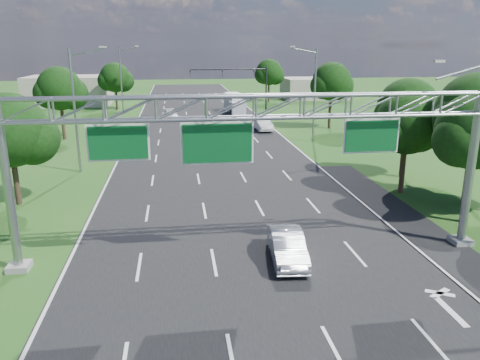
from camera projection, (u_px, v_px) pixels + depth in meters
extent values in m
plane|color=#1E5419|center=(217.00, 167.00, 40.72)|extent=(220.00, 220.00, 0.00)
cube|color=black|center=(217.00, 167.00, 40.72)|extent=(18.00, 180.00, 0.02)
cube|color=black|center=(419.00, 231.00, 26.82)|extent=(3.00, 30.00, 0.02)
cube|color=gray|center=(460.00, 241.00, 25.04)|extent=(1.00, 1.00, 0.30)
cylinder|color=gray|center=(470.00, 171.00, 23.97)|extent=(0.44, 0.44, 8.00)
cube|color=gray|center=(19.00, 267.00, 22.12)|extent=(1.00, 1.00, 0.30)
cylinder|color=gray|center=(8.00, 189.00, 21.05)|extent=(0.40, 0.40, 8.00)
cylinder|color=gray|center=(461.00, 72.00, 22.43)|extent=(2.54, 0.12, 0.79)
cube|color=beige|center=(439.00, 61.00, 22.13)|extent=(0.50, 0.22, 0.12)
cube|color=white|center=(118.00, 143.00, 21.13)|extent=(2.80, 0.05, 1.70)
cube|color=#094F21|center=(118.00, 143.00, 21.07)|extent=(2.62, 0.05, 1.52)
cube|color=white|center=(217.00, 143.00, 21.75)|extent=(3.40, 0.05, 2.00)
cube|color=#094F21|center=(218.00, 143.00, 21.70)|extent=(3.22, 0.05, 1.82)
cube|color=white|center=(371.00, 136.00, 22.68)|extent=(2.80, 0.05, 1.70)
cube|color=#094F21|center=(372.00, 136.00, 22.63)|extent=(2.62, 0.05, 1.52)
cylinder|color=black|center=(266.00, 89.00, 74.50)|extent=(0.24, 0.24, 7.00)
cylinder|color=black|center=(229.00, 69.00, 72.86)|extent=(12.00, 0.18, 0.18)
imported|color=black|center=(190.00, 73.00, 72.23)|extent=(0.18, 0.22, 1.10)
imported|color=black|center=(222.00, 73.00, 72.88)|extent=(0.18, 0.22, 1.10)
imported|color=black|center=(254.00, 73.00, 73.53)|extent=(0.18, 0.22, 1.10)
cylinder|color=gray|center=(75.00, 112.00, 37.84)|extent=(0.20, 0.20, 10.00)
cylinder|color=gray|center=(86.00, 52.00, 36.71)|extent=(2.78, 0.12, 0.60)
cube|color=beige|center=(103.00, 47.00, 36.77)|extent=(0.55, 0.22, 0.12)
cylinder|color=gray|center=(121.00, 81.00, 71.16)|extent=(0.20, 0.20, 10.00)
cylinder|color=gray|center=(128.00, 49.00, 70.03)|extent=(2.78, 0.12, 0.60)
cube|color=beige|center=(137.00, 46.00, 70.08)|extent=(0.55, 0.22, 0.12)
cylinder|color=gray|center=(315.00, 96.00, 50.35)|extent=(0.20, 0.20, 10.00)
cylinder|color=gray|center=(305.00, 50.00, 48.88)|extent=(2.78, 0.12, 0.60)
cube|color=beige|center=(293.00, 47.00, 48.60)|extent=(0.55, 0.22, 0.12)
cylinder|color=#2D2116|center=(466.00, 192.00, 27.68)|extent=(0.36, 0.36, 3.74)
sphere|color=black|center=(475.00, 131.00, 26.67)|extent=(4.40, 4.40, 4.40)
sphere|color=black|center=(461.00, 140.00, 26.38)|extent=(3.08, 3.08, 3.08)
cylinder|color=#2D2116|center=(467.00, 174.00, 30.73)|extent=(0.36, 0.36, 4.18)
sphere|color=black|center=(476.00, 112.00, 29.60)|extent=(5.00, 5.00, 5.00)
sphere|color=black|center=(461.00, 121.00, 29.31)|extent=(3.50, 3.50, 3.50)
cylinder|color=#2D2116|center=(403.00, 170.00, 33.32)|extent=(0.36, 0.36, 3.30)
sphere|color=black|center=(407.00, 123.00, 32.38)|extent=(4.40, 4.40, 4.40)
sphere|color=black|center=(418.00, 129.00, 33.05)|extent=(3.30, 3.30, 3.30)
sphere|color=black|center=(395.00, 130.00, 32.08)|extent=(3.08, 3.08, 3.08)
cylinder|color=#2D2116|center=(403.00, 155.00, 37.36)|extent=(0.36, 0.36, 3.52)
sphere|color=black|center=(408.00, 109.00, 36.34)|extent=(4.80, 4.80, 4.80)
sphere|color=black|center=(419.00, 116.00, 37.04)|extent=(3.60, 3.60, 3.60)
sphere|color=black|center=(396.00, 116.00, 36.04)|extent=(3.36, 3.36, 3.36)
cylinder|color=#2D2116|center=(16.00, 182.00, 30.87)|extent=(0.36, 0.36, 3.08)
sphere|color=black|center=(9.00, 130.00, 29.91)|extent=(4.80, 4.80, 4.80)
sphere|color=black|center=(32.00, 138.00, 30.61)|extent=(3.60, 3.60, 3.60)
cylinder|color=#2D2116|center=(63.00, 123.00, 52.41)|extent=(0.36, 0.36, 3.74)
sphere|color=black|center=(59.00, 88.00, 51.36)|extent=(4.80, 4.80, 4.80)
sphere|color=black|center=(72.00, 93.00, 52.06)|extent=(3.60, 3.60, 3.60)
sphere|color=black|center=(49.00, 93.00, 51.06)|extent=(3.36, 3.36, 3.36)
cylinder|color=#2D2116|center=(117.00, 100.00, 76.66)|extent=(0.36, 0.36, 3.30)
sphere|color=black|center=(115.00, 77.00, 75.67)|extent=(4.80, 4.80, 4.80)
sphere|color=black|center=(123.00, 81.00, 76.37)|extent=(3.60, 3.60, 3.60)
sphere|color=black|center=(108.00, 81.00, 75.37)|extent=(3.36, 3.36, 3.36)
cylinder|color=#2D2116|center=(330.00, 113.00, 59.39)|extent=(0.36, 0.36, 3.96)
sphere|color=black|center=(331.00, 81.00, 58.30)|extent=(4.80, 4.80, 4.80)
sphere|color=black|center=(339.00, 86.00, 59.01)|extent=(3.60, 3.60, 3.60)
sphere|color=black|center=(324.00, 86.00, 58.01)|extent=(3.36, 3.36, 3.36)
cylinder|color=#2D2116|center=(269.00, 92.00, 87.74)|extent=(0.36, 0.36, 3.52)
sphere|color=black|center=(269.00, 72.00, 86.72)|extent=(4.80, 4.80, 4.80)
sphere|color=black|center=(275.00, 75.00, 87.43)|extent=(3.60, 3.60, 3.60)
sphere|color=black|center=(264.00, 75.00, 86.43)|extent=(3.36, 3.36, 3.36)
cube|color=#AC9F90|center=(69.00, 91.00, 82.87)|extent=(14.00, 10.00, 5.00)
cube|color=#AC9F90|center=(314.00, 88.00, 92.78)|extent=(12.00, 9.00, 4.00)
imported|color=#B4B7C0|center=(287.00, 246.00, 22.92)|extent=(1.93, 4.58, 1.47)
imported|color=silver|center=(170.00, 115.00, 66.89)|extent=(2.42, 4.79, 1.33)
imported|color=black|center=(140.00, 122.00, 60.43)|extent=(1.81, 3.96, 1.31)
imported|color=white|center=(262.00, 124.00, 58.29)|extent=(2.12, 5.06, 1.63)
cube|color=silver|center=(234.00, 102.00, 73.98)|extent=(2.94, 5.81, 2.78)
cube|color=silver|center=(238.00, 109.00, 70.42)|extent=(2.38, 2.30, 2.04)
cylinder|color=black|center=(231.00, 112.00, 70.61)|extent=(0.32, 0.93, 0.93)
cylinder|color=black|center=(244.00, 112.00, 70.88)|extent=(0.32, 0.93, 0.93)
cylinder|color=black|center=(227.00, 108.00, 75.91)|extent=(0.32, 0.93, 0.93)
cylinder|color=black|center=(239.00, 107.00, 76.17)|extent=(0.32, 0.93, 0.93)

